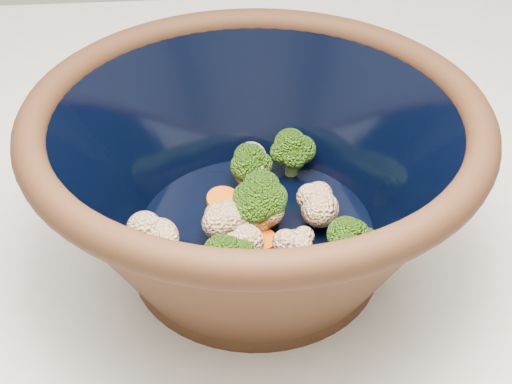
% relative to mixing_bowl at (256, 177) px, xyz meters
% --- Properties ---
extents(mixing_bowl, '(0.44, 0.44, 0.16)m').
position_rel_mixing_bowl_xyz_m(mixing_bowl, '(0.00, 0.00, 0.00)').
color(mixing_bowl, black).
rests_on(mixing_bowl, counter).
extents(vegetable_pile, '(0.19, 0.19, 0.05)m').
position_rel_mixing_bowl_xyz_m(vegetable_pile, '(0.00, 0.00, -0.03)').
color(vegetable_pile, '#608442').
rests_on(vegetable_pile, mixing_bowl).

